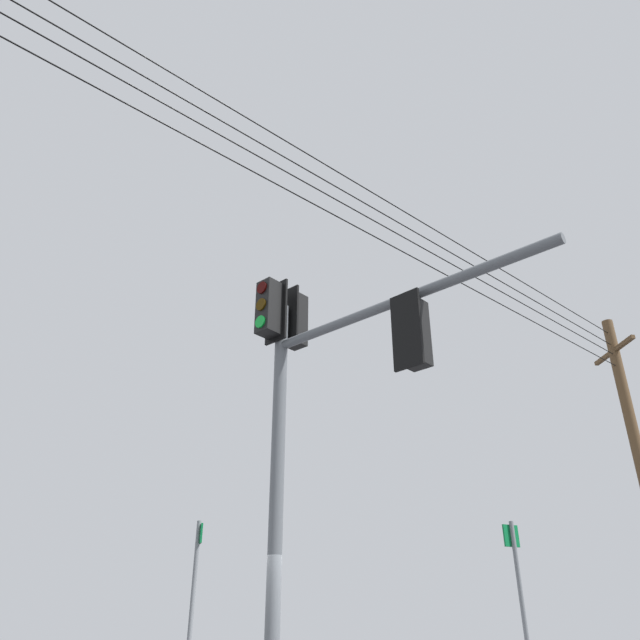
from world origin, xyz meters
The scene contains 4 objects.
signal_mast_assembly centered at (0.11, -0.72, 4.71)m, with size 4.37×2.53×6.63m.
route_sign_primary centered at (2.63, 1.86, 1.82)m, with size 0.24×0.23×3.12m.
route_sign_secondary centered at (-2.27, 0.87, 1.80)m, with size 0.16×0.24×3.18m.
overhead_wire_span centered at (-1.22, -1.49, 9.17)m, with size 15.75×23.87×1.28m.
Camera 1 is at (2.34, -8.57, 1.71)m, focal length 33.95 mm.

